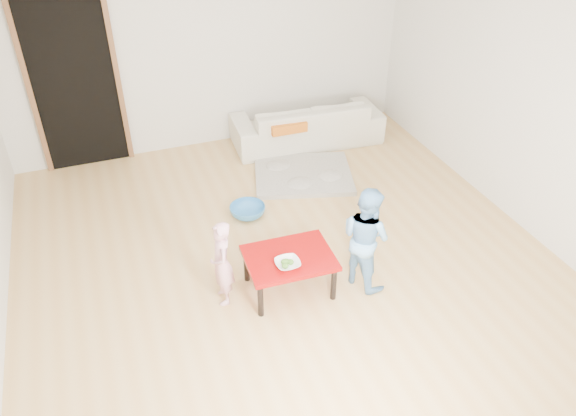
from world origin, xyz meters
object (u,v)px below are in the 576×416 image
bowl (288,264)px  child_pink (222,264)px  red_table (289,273)px  basin (248,211)px  sofa (307,122)px  child_blue (366,237)px

bowl → child_pink: size_ratio=0.26×
red_table → basin: (-0.01, 1.23, -0.13)m
sofa → child_blue: size_ratio=1.92×
red_table → child_pink: child_pink is taller
red_table → child_pink: size_ratio=0.94×
sofa → basin: (-1.22, -1.35, -0.22)m
child_pink → child_blue: (1.25, -0.20, 0.09)m
sofa → basin: 1.84m
sofa → child_pink: size_ratio=2.35×
sofa → child_pink: bearing=58.1°
red_table → sofa: bearing=64.8°
red_table → bowl: size_ratio=3.60×
basin → red_table: bearing=-89.3°
child_pink → sofa: bearing=149.0°
child_blue → basin: bearing=6.1°
sofa → child_pink: 3.08m
bowl → child_blue: (0.73, -0.00, 0.09)m
bowl → basin: bowl is taller
sofa → basin: bearing=51.5°
child_blue → basin: (-0.68, 1.35, -0.44)m
bowl → basin: (0.05, 1.35, -0.35)m
sofa → child_blue: child_blue is taller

